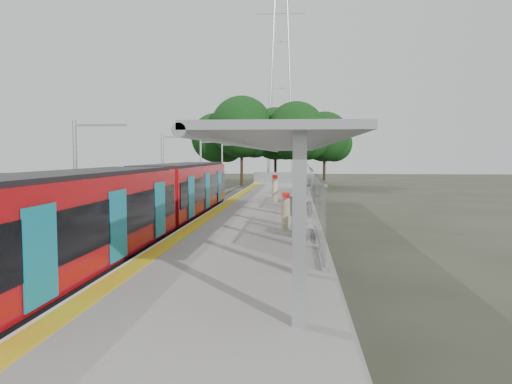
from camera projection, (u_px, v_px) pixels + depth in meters
ground at (210, 336)px, 11.33m from camera, size 200.00×200.00×0.00m
trackbed at (195, 218)px, 31.57m from camera, size 3.00×70.00×0.24m
platform at (266, 213)px, 31.17m from camera, size 6.00×50.00×1.00m
tactile_strip at (226, 204)px, 31.34m from camera, size 0.60×50.00×0.02m
end_fence at (280, 178)px, 55.88m from camera, size 6.00×0.10×1.20m
train at (146, 203)px, 21.33m from camera, size 2.74×27.60×3.62m
canopy at (291, 153)px, 26.97m from camera, size 3.27×38.00×3.66m
pylon at (281, 65)px, 82.56m from camera, size 8.00×4.00×38.00m
tree_cluster at (270, 133)px, 64.07m from camera, size 20.78×13.40×11.49m
catenary_masts at (164, 175)px, 30.52m from camera, size 2.08×48.16×5.40m
bench_near at (298, 223)px, 19.08m from camera, size 0.58×1.39×0.92m
bench_mid at (299, 194)px, 32.63m from camera, size 0.81×1.63×1.07m
bench_far at (305, 184)px, 43.65m from camera, size 0.83×1.57×1.03m
info_pillar_near at (286, 214)px, 20.47m from camera, size 0.35×0.35×1.57m
info_pillar_far at (275, 190)px, 33.03m from camera, size 0.40×0.40×1.80m
litter_bin at (294, 206)px, 25.39m from camera, size 0.50×0.50×0.98m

